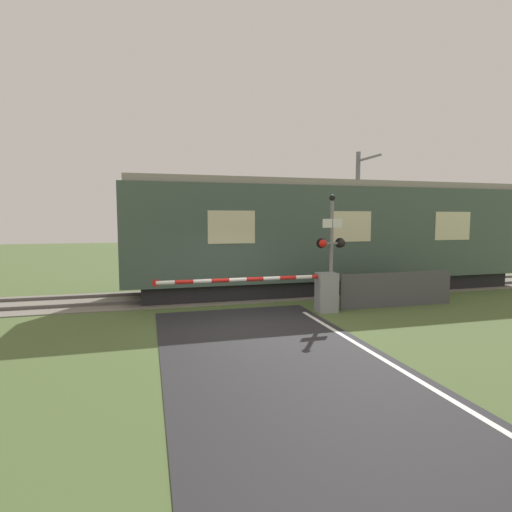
{
  "coord_description": "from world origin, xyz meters",
  "views": [
    {
      "loc": [
        -2.43,
        -9.9,
        2.79
      ],
      "look_at": [
        0.68,
        1.54,
        1.69
      ],
      "focal_mm": 28.0,
      "sensor_mm": 36.0,
      "label": 1
    }
  ],
  "objects": [
    {
      "name": "train",
      "position": [
        4.53,
        4.29,
        2.14
      ],
      "size": [
        15.67,
        2.87,
        4.2
      ],
      "color": "black",
      "rests_on": "ground_plane"
    },
    {
      "name": "signal_post",
      "position": [
        2.93,
        1.1,
        2.0
      ],
      "size": [
        0.91,
        0.26,
        3.52
      ],
      "color": "gray",
      "rests_on": "ground_plane"
    },
    {
      "name": "track_bed",
      "position": [
        0.0,
        4.29,
        0.02
      ],
      "size": [
        36.0,
        3.2,
        0.13
      ],
      "color": "slate",
      "rests_on": "ground_plane"
    },
    {
      "name": "ground_plane",
      "position": [
        0.0,
        0.0,
        0.0
      ],
      "size": [
        80.0,
        80.0,
        0.0
      ],
      "primitive_type": "plane",
      "color": "#4C6033"
    },
    {
      "name": "roadside_fence",
      "position": [
        5.21,
        1.04,
        0.55
      ],
      "size": [
        3.97,
        0.06,
        1.1
      ],
      "color": "#4C4C51",
      "rests_on": "ground_plane"
    },
    {
      "name": "catenary_pole",
      "position": [
        6.85,
        6.53,
        3.05
      ],
      "size": [
        0.2,
        1.9,
        5.81
      ],
      "color": "slate",
      "rests_on": "ground_plane"
    },
    {
      "name": "crossing_barrier",
      "position": [
        2.31,
        0.94,
        0.68
      ],
      "size": [
        5.37,
        0.44,
        1.19
      ],
      "color": "gray",
      "rests_on": "ground_plane"
    }
  ]
}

